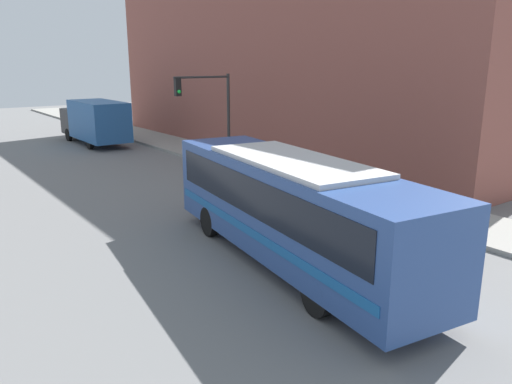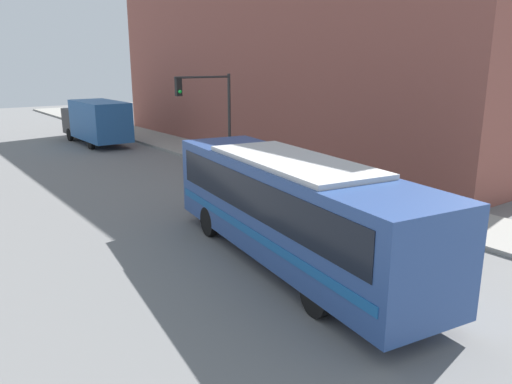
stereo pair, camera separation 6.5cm
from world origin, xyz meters
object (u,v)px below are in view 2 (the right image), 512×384
(delivery_truck, at_px, (96,121))
(traffic_light_pole, at_px, (210,103))
(fire_hydrant, at_px, (405,205))
(city_bus, at_px, (291,204))
(parking_meter, at_px, (303,168))

(delivery_truck, xyz_separation_m, traffic_light_pole, (2.05, -11.89, 1.86))
(fire_hydrant, height_order, traffic_light_pole, traffic_light_pole)
(city_bus, height_order, parking_meter, city_bus)
(city_bus, xyz_separation_m, fire_hydrant, (6.02, 0.64, -1.22))
(traffic_light_pole, bearing_deg, fire_hydrant, -85.01)
(fire_hydrant, distance_m, parking_meter, 5.61)
(traffic_light_pole, relative_size, parking_meter, 4.02)
(fire_hydrant, relative_size, traffic_light_pole, 0.16)
(city_bus, relative_size, fire_hydrant, 13.56)
(traffic_light_pole, height_order, parking_meter, traffic_light_pole)
(city_bus, distance_m, delivery_truck, 24.48)
(delivery_truck, distance_m, traffic_light_pole, 12.21)
(city_bus, xyz_separation_m, delivery_truck, (2.94, 24.31, -0.13))
(delivery_truck, bearing_deg, fire_hydrant, -82.59)
(city_bus, height_order, delivery_truck, city_bus)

